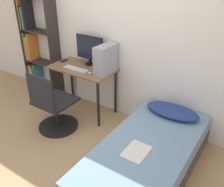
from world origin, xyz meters
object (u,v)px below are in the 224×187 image
bed (146,159)px  keyboard (76,69)px  bookshelf (35,48)px  pc_tower (106,59)px  office_chair (53,109)px  monitor (89,49)px

bed → keyboard: keyboard is taller
bookshelf → bed: size_ratio=0.88×
bookshelf → pc_tower: bearing=-3.3°
bed → office_chair: bearing=178.1°
monitor → bookshelf: bearing=-178.6°
office_chair → bed: size_ratio=0.47×
monitor → pc_tower: bearing=-17.2°
office_chair → keyboard: office_chair is taller
keyboard → pc_tower: bearing=21.8°
bed → pc_tower: bearing=144.9°
bookshelf → keyboard: bearing=-12.5°
office_chair → monitor: (0.04, 0.84, 0.68)m
bookshelf → office_chair: 1.53m
bed → keyboard: size_ratio=4.57×
bookshelf → office_chair: bearing=-33.8°
bookshelf → office_chair: (1.21, -0.81, -0.47)m
office_chair → monitor: bearing=87.4°
office_chair → keyboard: 0.70m
monitor → keyboard: size_ratio=1.16×
bookshelf → keyboard: size_ratio=4.02×
office_chair → keyboard: size_ratio=2.13×
bed → monitor: (-1.49, 0.89, 0.81)m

